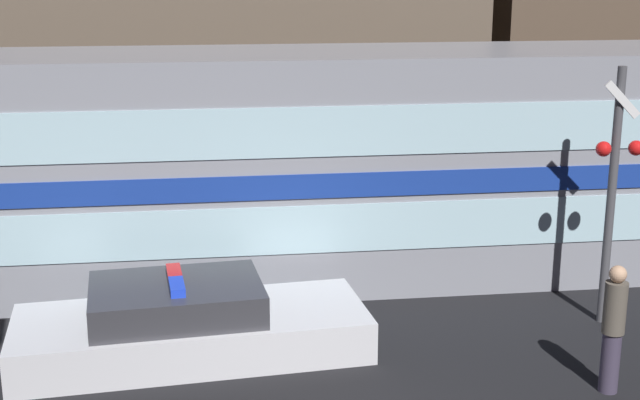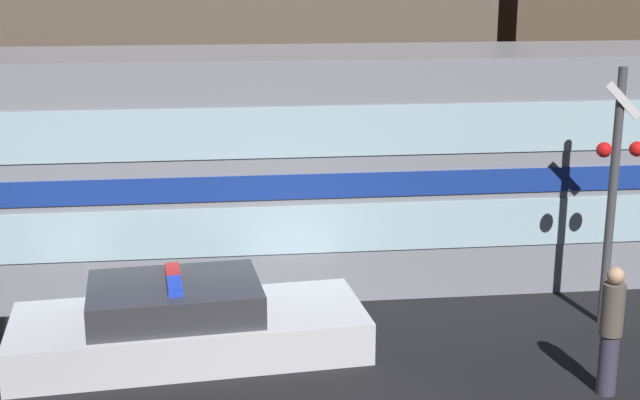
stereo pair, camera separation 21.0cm
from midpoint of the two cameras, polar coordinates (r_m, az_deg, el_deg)
train at (r=15.95m, az=7.08°, el=2.37°), size 23.09×2.96×3.98m
police_car at (r=12.94m, az=-8.08°, el=-7.90°), size 5.13×2.34×1.20m
pedestrian at (r=12.13m, az=18.60°, el=-7.87°), size 0.29×0.29×1.73m
crossing_signal_near at (r=14.02m, az=18.72°, el=0.92°), size 0.74×0.32×3.98m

